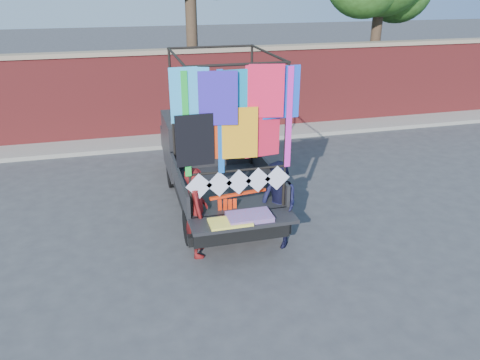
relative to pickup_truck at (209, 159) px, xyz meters
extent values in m
plane|color=#38383A|center=(-0.38, -2.44, -0.84)|extent=(90.00, 90.00, 0.00)
cube|color=maroon|center=(-0.38, 4.56, 0.41)|extent=(30.00, 0.35, 2.50)
cube|color=gray|center=(-0.38, 4.56, 1.71)|extent=(30.00, 0.45, 0.12)
cube|color=gray|center=(-0.38, 3.86, -0.78)|extent=(30.00, 1.20, 0.12)
cylinder|color=#38281C|center=(0.62, 5.76, 1.89)|extent=(0.36, 0.36, 5.46)
cylinder|color=#38281C|center=(7.12, 5.76, 1.44)|extent=(0.36, 0.36, 4.55)
cylinder|color=black|center=(-0.77, 0.59, -0.51)|extent=(0.22, 0.65, 0.65)
cylinder|color=black|center=(-0.77, -2.08, -0.51)|extent=(0.22, 0.65, 0.65)
cylinder|color=black|center=(0.77, 0.59, -0.51)|extent=(0.22, 0.65, 0.65)
cylinder|color=black|center=(0.77, -2.08, -0.51)|extent=(0.22, 0.65, 0.65)
cube|color=black|center=(0.00, -0.79, -0.34)|extent=(1.68, 4.15, 0.30)
cube|color=black|center=(0.00, -1.53, -0.07)|extent=(1.78, 2.27, 0.10)
cube|color=black|center=(-0.87, -1.53, 0.15)|extent=(0.06, 2.27, 0.44)
cube|color=black|center=(0.87, -1.53, 0.15)|extent=(0.06, 2.27, 0.44)
cube|color=black|center=(0.00, -0.41, 0.15)|extent=(1.78, 0.06, 0.44)
cube|color=black|center=(0.00, 0.54, 0.20)|extent=(1.78, 1.58, 1.24)
cube|color=#8C9EAD|center=(0.00, 0.10, 0.60)|extent=(1.58, 0.06, 0.54)
cube|color=#8C9EAD|center=(0.00, 1.29, 0.40)|extent=(1.58, 0.10, 0.69)
cube|color=black|center=(0.00, 1.63, -0.05)|extent=(1.73, 0.89, 0.54)
cube|color=black|center=(0.00, -2.92, -0.05)|extent=(1.78, 0.54, 0.06)
cube|color=black|center=(0.00, -2.69, -0.42)|extent=(1.83, 0.15, 0.18)
cylinder|color=black|center=(-0.81, -2.57, 1.22)|extent=(0.05, 0.05, 2.47)
cylinder|color=black|center=(-0.81, -0.49, 1.22)|extent=(0.05, 0.05, 2.47)
cylinder|color=black|center=(0.81, -2.57, 1.22)|extent=(0.05, 0.05, 2.47)
cylinder|color=black|center=(0.81, -0.49, 1.22)|extent=(0.05, 0.05, 2.47)
cylinder|color=black|center=(0.00, -2.57, 2.45)|extent=(1.68, 0.04, 0.04)
cylinder|color=black|center=(0.00, -0.49, 2.45)|extent=(1.68, 0.04, 0.04)
cylinder|color=black|center=(-0.81, -1.53, 2.45)|extent=(0.04, 2.13, 0.04)
cylinder|color=black|center=(0.81, -1.53, 2.45)|extent=(0.04, 2.13, 0.04)
cylinder|color=black|center=(0.00, -2.57, 0.72)|extent=(1.68, 0.04, 0.04)
cube|color=#35B4FF|center=(-0.74, -2.59, 2.01)|extent=(0.61, 0.01, 0.84)
cube|color=#3725BC|center=(-0.37, -2.63, 2.01)|extent=(0.61, 0.01, 0.84)
cube|color=#0E92C7|center=(0.00, -2.59, 2.01)|extent=(0.61, 0.01, 0.84)
cube|color=#FF1C48|center=(0.37, -2.63, 2.01)|extent=(0.61, 0.01, 0.84)
cube|color=blue|center=(0.74, -2.59, 2.01)|extent=(0.61, 0.01, 0.84)
cube|color=black|center=(-0.74, -2.63, 1.37)|extent=(0.61, 0.01, 0.84)
cube|color=#ED3D13|center=(-0.37, -2.59, 1.37)|extent=(0.61, 0.01, 0.84)
cube|color=#FFA71A|center=(0.00, -2.63, 1.37)|extent=(0.61, 0.01, 0.84)
cube|color=#F11C3E|center=(0.37, -2.59, 1.37)|extent=(0.61, 0.01, 0.84)
cube|color=green|center=(-0.84, -2.61, 1.56)|extent=(0.10, 0.01, 1.68)
cube|color=#ED27BD|center=(0.84, -2.61, 1.56)|extent=(0.10, 0.01, 1.68)
cube|color=blue|center=(-0.30, -2.61, 1.56)|extent=(0.10, 0.01, 1.68)
cube|color=white|center=(-0.67, -2.60, 0.53)|extent=(0.45, 0.01, 0.45)
cube|color=white|center=(-0.34, -2.60, 0.53)|extent=(0.45, 0.01, 0.45)
cube|color=white|center=(0.00, -2.60, 0.53)|extent=(0.45, 0.01, 0.45)
cube|color=white|center=(0.34, -2.60, 0.53)|extent=(0.45, 0.01, 0.45)
cube|color=white|center=(0.67, -2.60, 0.53)|extent=(0.45, 0.01, 0.45)
cube|color=#D52F56|center=(0.10, -2.92, 0.02)|extent=(0.74, 0.44, 0.08)
cube|color=#FFF050|center=(-0.25, -2.98, 0.00)|extent=(0.69, 0.40, 0.04)
imported|color=maroon|center=(-0.71, -2.44, -0.02)|extent=(0.44, 0.63, 1.63)
imported|color=black|center=(0.75, -2.49, -0.04)|extent=(0.82, 0.93, 1.59)
cube|color=#F7320D|center=(0.02, -2.47, 0.24)|extent=(1.03, 0.20, 0.04)
cube|color=#F7320D|center=(-0.30, -2.49, -0.08)|extent=(0.07, 0.02, 0.60)
cube|color=#F7320D|center=(-0.22, -2.49, -0.10)|extent=(0.07, 0.02, 0.60)
cube|color=#F7320D|center=(-0.13, -2.49, -0.12)|extent=(0.07, 0.02, 0.60)
cube|color=#F7320D|center=(-0.04, -2.49, -0.14)|extent=(0.07, 0.02, 0.60)
camera|label=1|loc=(-1.79, -9.53, 3.63)|focal=35.00mm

